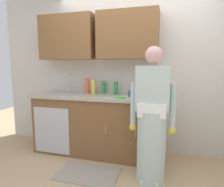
{
  "coord_description": "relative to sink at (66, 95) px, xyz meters",
  "views": [
    {
      "loc": [
        0.55,
        -2.15,
        1.4
      ],
      "look_at": [
        -0.22,
        0.55,
        1.0
      ],
      "focal_mm": 31.37,
      "sensor_mm": 36.0,
      "label": 1
    }
  ],
  "objects": [
    {
      "name": "kitchen_wall_with_uppers",
      "position": [
        0.92,
        0.29,
        0.55
      ],
      "size": [
        4.8,
        0.44,
        2.7
      ],
      "color": "beige",
      "rests_on": "ground"
    },
    {
      "name": "sponge",
      "position": [
        0.98,
        -0.2,
        0.03
      ],
      "size": [
        0.11,
        0.07,
        0.03
      ],
      "primitive_type": "cube",
      "color": "#4CBF4C",
      "rests_on": "countertop"
    },
    {
      "name": "bottle_water_short",
      "position": [
        0.59,
        0.22,
        0.12
      ],
      "size": [
        0.06,
        0.06,
        0.21
      ],
      "primitive_type": "cylinder",
      "color": "#2D8C4C",
      "rests_on": "countertop"
    },
    {
      "name": "sink",
      "position": [
        0.0,
        0.0,
        0.0
      ],
      "size": [
        0.5,
        0.36,
        0.35
      ],
      "color": "#B7BABF",
      "rests_on": "counter_cabinet"
    },
    {
      "name": "cup_by_sink",
      "position": [
        1.08,
        0.03,
        0.06
      ],
      "size": [
        0.08,
        0.08,
        0.09
      ],
      "primitive_type": "cylinder",
      "color": "#33478C",
      "rests_on": "countertop"
    },
    {
      "name": "bottle_soap",
      "position": [
        0.32,
        0.15,
        0.14
      ],
      "size": [
        0.08,
        0.08,
        0.25
      ],
      "primitive_type": "cylinder",
      "color": "#E05933",
      "rests_on": "countertop"
    },
    {
      "name": "countertop",
      "position": [
        0.51,
        -0.01,
        -0.01
      ],
      "size": [
        1.96,
        0.66,
        0.04
      ],
      "primitive_type": "cube",
      "color": "#A8A093",
      "rests_on": "counter_cabinet"
    },
    {
      "name": "floor_mat",
      "position": [
        0.65,
        -0.66,
        -0.92
      ],
      "size": [
        0.8,
        0.5,
        0.01
      ],
      "primitive_type": "cube",
      "color": "gray",
      "rests_on": "ground"
    },
    {
      "name": "ground_plane",
      "position": [
        1.06,
        -0.71,
        -0.93
      ],
      "size": [
        9.0,
        9.0,
        0.0
      ],
      "primitive_type": "plane",
      "color": "tan"
    },
    {
      "name": "bottle_cleaner_spray",
      "position": [
        0.81,
        0.17,
        0.12
      ],
      "size": [
        0.07,
        0.07,
        0.21
      ],
      "primitive_type": "cylinder",
      "color": "#2D8C4C",
      "rests_on": "countertop"
    },
    {
      "name": "person_at_sink",
      "position": [
        1.45,
        -0.56,
        -0.23
      ],
      "size": [
        0.55,
        0.34,
        1.62
      ],
      "color": "white",
      "rests_on": "ground"
    },
    {
      "name": "bottle_water_tall",
      "position": [
        0.43,
        0.15,
        0.13
      ],
      "size": [
        0.08,
        0.08,
        0.23
      ],
      "primitive_type": "cylinder",
      "color": "#D8D14C",
      "rests_on": "countertop"
    },
    {
      "name": "counter_cabinet",
      "position": [
        0.51,
        -0.01,
        -0.48
      ],
      "size": [
        1.9,
        0.62,
        0.9
      ],
      "color": "brown",
      "rests_on": "ground"
    },
    {
      "name": "knife_on_counter",
      "position": [
        0.74,
        -0.2,
        0.02
      ],
      "size": [
        0.24,
        0.06,
        0.01
      ],
      "primitive_type": "cube",
      "rotation": [
        0.0,
        0.0,
        3.28
      ],
      "color": "silver",
      "rests_on": "countertop"
    }
  ]
}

